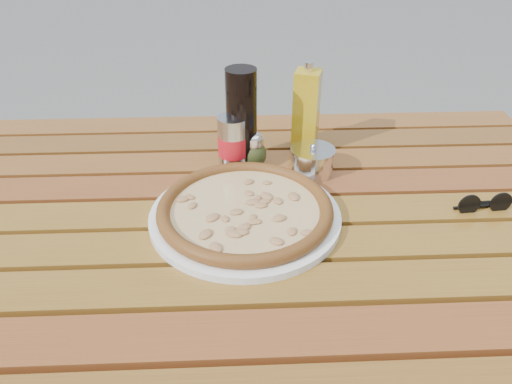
{
  "coord_description": "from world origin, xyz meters",
  "views": [
    {
      "loc": [
        -0.04,
        -0.79,
        1.3
      ],
      "look_at": [
        0.0,
        0.02,
        0.78
      ],
      "focal_mm": 35.0,
      "sensor_mm": 36.0,
      "label": 1
    }
  ],
  "objects_px": {
    "pepper_shaker": "(251,148)",
    "table": "(256,241)",
    "oregano_shaker": "(254,151)",
    "olive_oil_cruet": "(306,111)",
    "soda_can": "(233,143)",
    "parmesan_tin": "(312,161)",
    "dark_bottle": "(242,119)",
    "plate": "(245,216)",
    "pizza": "(245,209)",
    "sunglasses": "(484,204)"
  },
  "relations": [
    {
      "from": "dark_bottle",
      "to": "oregano_shaker",
      "type": "bearing_deg",
      "value": -21.44
    },
    {
      "from": "table",
      "to": "pepper_shaker",
      "type": "relative_size",
      "value": 17.07
    },
    {
      "from": "pepper_shaker",
      "to": "oregano_shaker",
      "type": "relative_size",
      "value": 1.0
    },
    {
      "from": "soda_can",
      "to": "sunglasses",
      "type": "distance_m",
      "value": 0.52
    },
    {
      "from": "plate",
      "to": "sunglasses",
      "type": "bearing_deg",
      "value": 0.92
    },
    {
      "from": "dark_bottle",
      "to": "soda_can",
      "type": "bearing_deg",
      "value": -148.75
    },
    {
      "from": "dark_bottle",
      "to": "sunglasses",
      "type": "bearing_deg",
      "value": -23.88
    },
    {
      "from": "sunglasses",
      "to": "oregano_shaker",
      "type": "bearing_deg",
      "value": 151.77
    },
    {
      "from": "sunglasses",
      "to": "dark_bottle",
      "type": "bearing_deg",
      "value": 151.91
    },
    {
      "from": "table",
      "to": "sunglasses",
      "type": "xyz_separation_m",
      "value": [
        0.44,
        -0.02,
        0.09
      ]
    },
    {
      "from": "pepper_shaker",
      "to": "parmesan_tin",
      "type": "relative_size",
      "value": 0.66
    },
    {
      "from": "plate",
      "to": "dark_bottle",
      "type": "height_order",
      "value": "dark_bottle"
    },
    {
      "from": "oregano_shaker",
      "to": "parmesan_tin",
      "type": "height_order",
      "value": "oregano_shaker"
    },
    {
      "from": "plate",
      "to": "olive_oil_cruet",
      "type": "relative_size",
      "value": 1.71
    },
    {
      "from": "table",
      "to": "pepper_shaker",
      "type": "distance_m",
      "value": 0.22
    },
    {
      "from": "sunglasses",
      "to": "pepper_shaker",
      "type": "bearing_deg",
      "value": 150.45
    },
    {
      "from": "pizza",
      "to": "sunglasses",
      "type": "distance_m",
      "value": 0.46
    },
    {
      "from": "soda_can",
      "to": "parmesan_tin",
      "type": "distance_m",
      "value": 0.18
    },
    {
      "from": "table",
      "to": "sunglasses",
      "type": "relative_size",
      "value": 12.74
    },
    {
      "from": "soda_can",
      "to": "parmesan_tin",
      "type": "height_order",
      "value": "soda_can"
    },
    {
      "from": "pepper_shaker",
      "to": "table",
      "type": "bearing_deg",
      "value": -88.59
    },
    {
      "from": "pizza",
      "to": "pepper_shaker",
      "type": "distance_m",
      "value": 0.22
    },
    {
      "from": "pepper_shaker",
      "to": "parmesan_tin",
      "type": "bearing_deg",
      "value": -21.78
    },
    {
      "from": "soda_can",
      "to": "parmesan_tin",
      "type": "xyz_separation_m",
      "value": [
        0.17,
        -0.04,
        -0.03
      ]
    },
    {
      "from": "oregano_shaker",
      "to": "sunglasses",
      "type": "xyz_separation_m",
      "value": [
        0.44,
        -0.19,
        -0.02
      ]
    },
    {
      "from": "pepper_shaker",
      "to": "parmesan_tin",
      "type": "height_order",
      "value": "pepper_shaker"
    },
    {
      "from": "plate",
      "to": "pizza",
      "type": "height_order",
      "value": "pizza"
    },
    {
      "from": "soda_can",
      "to": "pepper_shaker",
      "type": "bearing_deg",
      "value": 24.04
    },
    {
      "from": "dark_bottle",
      "to": "parmesan_tin",
      "type": "distance_m",
      "value": 0.18
    },
    {
      "from": "pizza",
      "to": "sunglasses",
      "type": "relative_size",
      "value": 3.68
    },
    {
      "from": "olive_oil_cruet",
      "to": "parmesan_tin",
      "type": "relative_size",
      "value": 1.68
    },
    {
      "from": "pizza",
      "to": "oregano_shaker",
      "type": "height_order",
      "value": "oregano_shaker"
    },
    {
      "from": "oregano_shaker",
      "to": "pizza",
      "type": "bearing_deg",
      "value": -97.26
    },
    {
      "from": "dark_bottle",
      "to": "soda_can",
      "type": "xyz_separation_m",
      "value": [
        -0.02,
        -0.01,
        -0.05
      ]
    },
    {
      "from": "pepper_shaker",
      "to": "dark_bottle",
      "type": "bearing_deg",
      "value": -164.27
    },
    {
      "from": "pepper_shaker",
      "to": "sunglasses",
      "type": "height_order",
      "value": "pepper_shaker"
    },
    {
      "from": "plate",
      "to": "parmesan_tin",
      "type": "xyz_separation_m",
      "value": [
        0.15,
        0.16,
        0.02
      ]
    },
    {
      "from": "oregano_shaker",
      "to": "soda_can",
      "type": "distance_m",
      "value": 0.05
    },
    {
      "from": "pizza",
      "to": "soda_can",
      "type": "distance_m",
      "value": 0.2
    },
    {
      "from": "pepper_shaker",
      "to": "plate",
      "type": "bearing_deg",
      "value": -94.73
    },
    {
      "from": "pizza",
      "to": "olive_oil_cruet",
      "type": "xyz_separation_m",
      "value": [
        0.15,
        0.28,
        0.07
      ]
    },
    {
      "from": "plate",
      "to": "soda_can",
      "type": "height_order",
      "value": "soda_can"
    },
    {
      "from": "oregano_shaker",
      "to": "sunglasses",
      "type": "relative_size",
      "value": 0.75
    },
    {
      "from": "soda_can",
      "to": "plate",
      "type": "bearing_deg",
      "value": -84.25
    },
    {
      "from": "parmesan_tin",
      "to": "sunglasses",
      "type": "height_order",
      "value": "parmesan_tin"
    },
    {
      "from": "pizza",
      "to": "parmesan_tin",
      "type": "relative_size",
      "value": 3.24
    },
    {
      "from": "soda_can",
      "to": "table",
      "type": "bearing_deg",
      "value": -76.12
    },
    {
      "from": "pizza",
      "to": "dark_bottle",
      "type": "distance_m",
      "value": 0.23
    },
    {
      "from": "table",
      "to": "olive_oil_cruet",
      "type": "bearing_deg",
      "value": 63.69
    },
    {
      "from": "oregano_shaker",
      "to": "olive_oil_cruet",
      "type": "height_order",
      "value": "olive_oil_cruet"
    }
  ]
}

